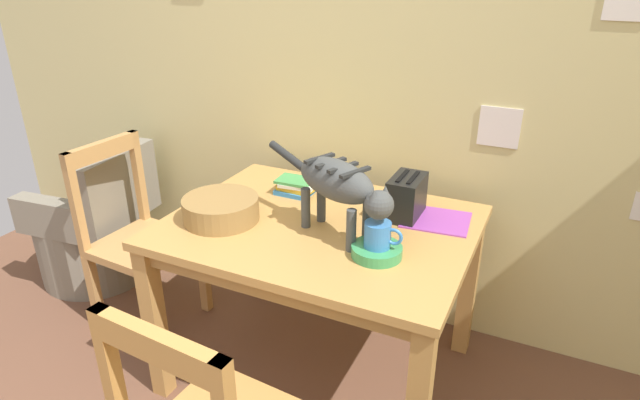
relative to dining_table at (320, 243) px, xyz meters
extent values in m
cube|color=#DACB86|center=(-0.03, 0.62, 0.60)|extent=(4.90, 0.10, 2.50)
cube|color=white|center=(0.57, 0.57, 0.40)|extent=(0.17, 0.01, 0.17)
cube|color=#BC8A48|center=(0.00, 0.00, 0.07)|extent=(1.19, 0.92, 0.03)
cube|color=#AD7F42|center=(0.00, 0.00, 0.02)|extent=(1.11, 0.84, 0.07)
cube|color=#BC8A48|center=(-0.55, -0.41, -0.30)|extent=(0.07, 0.07, 0.71)
cube|color=#BC8A48|center=(-0.55, 0.41, -0.30)|extent=(0.07, 0.07, 0.71)
cube|color=#BC8A48|center=(0.55, 0.41, -0.30)|extent=(0.07, 0.07, 0.71)
ellipsoid|color=#464948|center=(0.09, -0.06, 0.32)|extent=(0.39, 0.28, 0.15)
cube|color=#262827|center=(0.01, -0.03, 0.37)|extent=(0.07, 0.14, 0.01)
cube|color=#262827|center=(0.07, -0.05, 0.37)|extent=(0.07, 0.14, 0.01)
cube|color=#262827|center=(0.13, -0.08, 0.37)|extent=(0.07, 0.14, 0.01)
cube|color=#262827|center=(0.19, -0.10, 0.37)|extent=(0.07, 0.14, 0.01)
cylinder|color=#464948|center=(0.23, -0.08, 0.17)|extent=(0.04, 0.04, 0.16)
cylinder|color=#464948|center=(0.19, -0.15, 0.17)|extent=(0.04, 0.04, 0.16)
cylinder|color=#464948|center=(0.00, 0.02, 0.17)|extent=(0.04, 0.04, 0.16)
cylinder|color=#464948|center=(-0.04, -0.05, 0.17)|extent=(0.04, 0.04, 0.16)
sphere|color=#464948|center=(0.29, -0.15, 0.29)|extent=(0.10, 0.10, 0.10)
cone|color=#464948|center=(0.30, -0.12, 0.33)|extent=(0.04, 0.04, 0.04)
cone|color=#464948|center=(0.28, -0.18, 0.33)|extent=(0.04, 0.04, 0.04)
cylinder|color=#262827|center=(-0.16, 0.05, 0.33)|extent=(0.22, 0.12, 0.08)
cylinder|color=#399555|center=(0.29, -0.15, 0.11)|extent=(0.18, 0.18, 0.04)
cylinder|color=#397DC7|center=(0.29, -0.15, 0.18)|extent=(0.09, 0.09, 0.09)
torus|color=#397DC7|center=(0.35, -0.15, 0.18)|extent=(0.06, 0.01, 0.06)
cube|color=purple|center=(0.41, 0.22, 0.09)|extent=(0.28, 0.25, 0.01)
cube|color=#337FCB|center=(-0.23, 0.21, 0.10)|extent=(0.16, 0.12, 0.02)
cube|color=gold|center=(-0.22, 0.22, 0.12)|extent=(0.16, 0.12, 0.02)
cube|color=silver|center=(-0.21, 0.22, 0.14)|extent=(0.17, 0.13, 0.02)
cube|color=#459C4F|center=(-0.23, 0.22, 0.15)|extent=(0.16, 0.12, 0.01)
cylinder|color=olive|center=(-0.37, -0.14, 0.14)|extent=(0.30, 0.30, 0.10)
cylinder|color=#42321B|center=(-0.37, -0.14, 0.14)|extent=(0.25, 0.25, 0.08)
cube|color=black|center=(0.29, 0.21, 0.18)|extent=(0.12, 0.20, 0.17)
cube|color=black|center=(0.27, 0.21, 0.26)|extent=(0.02, 0.14, 0.01)
cube|color=black|center=(0.31, 0.21, 0.26)|extent=(0.02, 0.14, 0.01)
cube|color=#BE8441|center=(0.05, -0.99, 0.23)|extent=(0.42, 0.07, 0.08)
cube|color=#BE8441|center=(-0.14, -0.98, 0.03)|extent=(0.04, 0.04, 0.48)
cube|color=tan|center=(-0.94, -0.02, -0.23)|extent=(0.45, 0.45, 0.04)
cube|color=tan|center=(-1.13, -0.01, 0.23)|extent=(0.07, 0.42, 0.08)
cube|color=tan|center=(-1.11, 0.18, 0.03)|extent=(0.04, 0.04, 0.48)
cube|color=tan|center=(-1.14, -0.20, 0.03)|extent=(0.04, 0.04, 0.48)
cube|color=tan|center=(-0.74, 0.15, -0.45)|extent=(0.04, 0.04, 0.41)
cube|color=tan|center=(-0.76, -0.23, -0.45)|extent=(0.04, 0.04, 0.41)
cube|color=tan|center=(-1.11, 0.18, -0.45)|extent=(0.04, 0.04, 0.41)
cube|color=tan|center=(-1.14, -0.20, -0.45)|extent=(0.04, 0.04, 0.41)
cylinder|color=gray|center=(-1.53, 0.17, -0.46)|extent=(0.60, 0.60, 0.38)
cube|color=gray|center=(-1.29, 0.19, -0.07)|extent=(0.17, 0.55, 0.40)
cube|color=gray|center=(-1.51, -0.08, -0.17)|extent=(0.43, 0.14, 0.20)
cube|color=gray|center=(-1.56, 0.42, -0.17)|extent=(0.43, 0.14, 0.20)
camera|label=1|loc=(0.81, -1.71, 1.05)|focal=29.91mm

